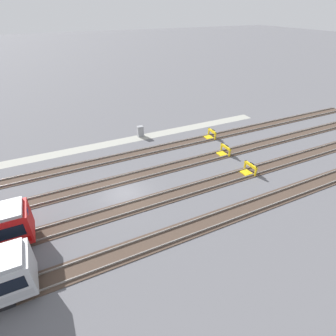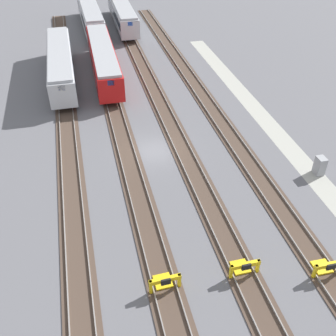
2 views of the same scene
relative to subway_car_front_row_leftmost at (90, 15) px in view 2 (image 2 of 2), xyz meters
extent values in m
plane|color=#5B5B60|center=(-36.87, -2.56, -2.04)|extent=(400.00, 400.00, 0.00)
cube|color=#9E9E93|center=(-36.87, -14.83, -2.04)|extent=(54.00, 2.00, 0.01)
cube|color=#47382D|center=(-36.87, -10.22, -2.01)|extent=(90.00, 2.23, 0.06)
cube|color=gray|center=(-36.87, -9.51, -1.90)|extent=(90.00, 0.07, 0.15)
cube|color=gray|center=(-36.87, -10.94, -1.90)|extent=(90.00, 0.07, 0.15)
cube|color=#47382D|center=(-36.87, -5.11, -2.01)|extent=(90.00, 2.24, 0.06)
cube|color=gray|center=(-36.87, -4.40, -1.90)|extent=(90.00, 0.07, 0.15)
cube|color=gray|center=(-36.87, -5.83, -1.90)|extent=(90.00, 0.07, 0.15)
cube|color=#47382D|center=(-36.87, 0.00, -2.01)|extent=(90.00, 2.24, 0.06)
cube|color=gray|center=(-36.87, 0.72, -1.90)|extent=(90.00, 0.07, 0.15)
cube|color=gray|center=(-36.87, -0.72, -1.90)|extent=(90.00, 0.07, 0.15)
cube|color=#47382D|center=(-36.87, 5.11, -2.01)|extent=(90.00, 2.23, 0.06)
cube|color=gray|center=(-36.87, 5.83, -1.90)|extent=(90.00, 0.07, 0.15)
cube|color=gray|center=(-36.87, 4.39, -1.90)|extent=(90.00, 0.07, 0.15)
cube|color=#B7BABF|center=(0.00, 0.00, 0.01)|extent=(18.04, 3.08, 2.70)
cube|color=black|center=(0.00, 0.00, 0.33)|extent=(17.32, 3.11, 1.08)
cube|color=#A8AAAF|center=(0.00, 0.00, -0.75)|extent=(17.68, 3.10, 0.54)
cube|color=#999BA0|center=(0.00, 0.00, 1.51)|extent=(17.50, 2.79, 0.30)
cube|color=blue|center=(-8.96, -0.14, 1.01)|extent=(0.09, 0.70, 0.56)
cube|color=black|center=(5.58, 0.09, -1.69)|extent=(3.63, 2.30, 0.70)
cube|color=black|center=(-5.58, -0.09, -1.69)|extent=(3.63, 2.30, 0.70)
cube|color=#B7BABF|center=(-19.05, 5.13, 0.01)|extent=(18.00, 2.82, 2.70)
cube|color=black|center=(-19.05, 5.13, 0.33)|extent=(17.28, 2.86, 1.08)
cube|color=#A8AAAF|center=(-19.05, 5.13, -0.75)|extent=(17.64, 2.85, 0.54)
cube|color=#999BA0|center=(-19.05, 5.13, 1.51)|extent=(17.46, 2.54, 0.30)
cube|color=blue|center=(-10.09, 5.14, 1.01)|extent=(0.08, 0.70, 0.56)
cube|color=blue|center=(-28.01, 5.12, 1.01)|extent=(0.08, 0.70, 0.56)
cube|color=black|center=(-13.47, 5.14, -1.69)|extent=(3.60, 2.24, 0.70)
cube|color=black|center=(-24.63, 5.13, -1.69)|extent=(3.60, 2.24, 0.70)
cube|color=#B7BABF|center=(-0.04, -5.15, 0.01)|extent=(18.03, 3.03, 2.70)
cube|color=black|center=(-0.04, -5.15, 0.33)|extent=(17.31, 3.06, 1.08)
cube|color=#A8AAAF|center=(-0.04, -5.15, -0.75)|extent=(17.67, 3.05, 0.54)
cube|color=#999BA0|center=(-0.04, -5.15, 1.51)|extent=(17.49, 2.74, 0.30)
cube|color=blue|center=(-9.00, -5.04, 1.01)|extent=(0.09, 0.70, 0.56)
cube|color=black|center=(5.54, -5.22, -1.69)|extent=(3.63, 2.29, 0.70)
cube|color=black|center=(-5.62, -5.08, -1.69)|extent=(3.63, 2.29, 0.70)
cube|color=#B71414|center=(-19.05, 0.01, 0.01)|extent=(18.03, 3.02, 2.70)
cube|color=black|center=(-19.05, 0.01, 0.33)|extent=(17.31, 3.05, 1.08)
cube|color=#A80505|center=(-19.05, 0.01, -0.75)|extent=(17.67, 3.04, 0.54)
cube|color=#999BA0|center=(-19.05, 0.01, 1.51)|extent=(17.49, 2.73, 0.30)
cube|color=blue|center=(-10.09, -0.10, 1.01)|extent=(0.09, 0.70, 0.56)
cube|color=blue|center=(-28.01, 0.11, 1.01)|extent=(0.09, 0.70, 0.56)
cube|color=black|center=(-13.47, -0.06, -1.69)|extent=(3.63, 2.28, 0.70)
cube|color=black|center=(-24.63, 0.07, -1.69)|extent=(3.63, 2.28, 0.70)
cube|color=gold|center=(-53.05, -9.32, -1.46)|extent=(0.18, 0.18, 1.15)
cube|color=gold|center=(-53.07, -10.22, -1.04)|extent=(0.29, 2.01, 0.30)
cube|color=gold|center=(-52.52, -10.24, -1.95)|extent=(1.13, 1.11, 0.18)
cube|color=black|center=(-53.25, -10.22, -1.04)|extent=(0.13, 0.60, 0.44)
cube|color=gold|center=(-51.83, -4.21, -1.46)|extent=(0.18, 0.18, 1.15)
cube|color=gold|center=(-51.81, -6.01, -1.46)|extent=(0.18, 0.18, 1.15)
cube|color=gold|center=(-51.82, -5.11, -1.04)|extent=(0.26, 2.00, 0.30)
cube|color=gold|center=(-51.27, -5.11, -1.95)|extent=(1.11, 1.09, 0.18)
cube|color=black|center=(-52.00, -5.11, -1.04)|extent=(0.13, 0.60, 0.44)
cube|color=gold|center=(-51.74, 0.90, -1.46)|extent=(0.19, 0.19, 1.15)
cube|color=gold|center=(-51.68, -0.90, -1.46)|extent=(0.19, 0.19, 1.15)
cube|color=gold|center=(-51.71, 0.00, -1.04)|extent=(0.30, 2.01, 0.30)
cube|color=gold|center=(-51.16, 0.02, -1.95)|extent=(1.13, 1.11, 0.18)
cube|color=black|center=(-51.89, -0.01, -1.04)|extent=(0.14, 0.60, 0.44)
cube|color=gray|center=(-43.45, -15.36, -1.24)|extent=(0.90, 0.70, 1.60)
cube|color=#333338|center=(-43.45, -15.72, -1.00)|extent=(0.70, 0.04, 0.36)
camera|label=1|loc=(-31.37, 19.65, 15.22)|focal=28.00mm
camera|label=2|loc=(-66.04, 3.33, 18.54)|focal=42.00mm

